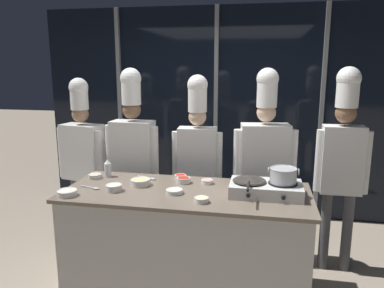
# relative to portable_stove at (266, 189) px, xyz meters

# --- Properties ---
(window_wall_back) EXTENTS (4.62, 0.09, 2.70)m
(window_wall_back) POSITION_rel_portable_stove_xyz_m (-0.65, 1.90, 0.36)
(window_wall_back) COLOR black
(window_wall_back) RESTS_ON ground_plane
(demo_counter) EXTENTS (2.06, 0.85, 0.94)m
(demo_counter) POSITION_rel_portable_stove_xyz_m (-0.65, -0.02, -0.52)
(demo_counter) COLOR beige
(demo_counter) RESTS_ON ground_plane
(portable_stove) EXTENTS (0.57, 0.36, 0.12)m
(portable_stove) POSITION_rel_portable_stove_xyz_m (0.00, 0.00, 0.00)
(portable_stove) COLOR silver
(portable_stove) RESTS_ON demo_counter
(frying_pan) EXTENTS (0.27, 0.47, 0.04)m
(frying_pan) POSITION_rel_portable_stove_xyz_m (-0.13, -0.01, 0.08)
(frying_pan) COLOR #38332D
(frying_pan) RESTS_ON portable_stove
(stock_pot) EXTENTS (0.24, 0.22, 0.12)m
(stock_pot) POSITION_rel_portable_stove_xyz_m (0.13, 0.00, 0.12)
(stock_pot) COLOR #B7BABF
(stock_pot) RESTS_ON portable_stove
(squeeze_bottle_clear) EXTENTS (0.07, 0.07, 0.17)m
(squeeze_bottle_clear) POSITION_rel_portable_stove_xyz_m (-1.46, 0.24, 0.02)
(squeeze_bottle_clear) COLOR white
(squeeze_bottle_clear) RESTS_ON demo_counter
(prep_bowl_chicken) EXTENTS (0.12, 0.12, 0.04)m
(prep_bowl_chicken) POSITION_rel_portable_stove_xyz_m (-1.56, 0.17, -0.03)
(prep_bowl_chicken) COLOR white
(prep_bowl_chicken) RESTS_ON demo_counter
(prep_bowl_bean_sprouts) EXTENTS (0.13, 0.13, 0.06)m
(prep_bowl_bean_sprouts) POSITION_rel_portable_stove_xyz_m (-1.25, -0.13, -0.02)
(prep_bowl_bean_sprouts) COLOR white
(prep_bowl_bean_sprouts) RESTS_ON demo_counter
(prep_bowl_garlic) EXTENTS (0.16, 0.16, 0.05)m
(prep_bowl_garlic) POSITION_rel_portable_stove_xyz_m (-1.57, -0.31, -0.03)
(prep_bowl_garlic) COLOR white
(prep_bowl_garlic) RESTS_ON demo_counter
(prep_bowl_onion) EXTENTS (0.14, 0.14, 0.04)m
(prep_bowl_onion) POSITION_rel_portable_stove_xyz_m (-0.73, -0.10, -0.03)
(prep_bowl_onion) COLOR white
(prep_bowl_onion) RESTS_ON demo_counter
(prep_bowl_ginger) EXTENTS (0.17, 0.17, 0.06)m
(prep_bowl_ginger) POSITION_rel_portable_stove_xyz_m (-1.08, 0.05, -0.02)
(prep_bowl_ginger) COLOR white
(prep_bowl_ginger) RESTS_ON demo_counter
(prep_bowl_chili_flakes) EXTENTS (0.13, 0.13, 0.05)m
(prep_bowl_chili_flakes) POSITION_rel_portable_stove_xyz_m (-0.72, 0.19, -0.03)
(prep_bowl_chili_flakes) COLOR white
(prep_bowl_chili_flakes) RESTS_ON demo_counter
(prep_bowl_bell_pepper) EXTENTS (0.11, 0.11, 0.04)m
(prep_bowl_bell_pepper) POSITION_rel_portable_stove_xyz_m (-0.78, 0.31, -0.03)
(prep_bowl_bell_pepper) COLOR white
(prep_bowl_bell_pepper) RESTS_ON demo_counter
(prep_bowl_noodles) EXTENTS (0.11, 0.11, 0.04)m
(prep_bowl_noodles) POSITION_rel_portable_stove_xyz_m (-0.48, -0.26, -0.03)
(prep_bowl_noodles) COLOR white
(prep_bowl_noodles) RESTS_ON demo_counter
(prep_bowl_shrimp) EXTENTS (0.11, 0.11, 0.04)m
(prep_bowl_shrimp) POSITION_rel_portable_stove_xyz_m (-0.51, 0.21, -0.03)
(prep_bowl_shrimp) COLOR white
(prep_bowl_shrimp) RESTS_ON demo_counter
(serving_spoon_slotted) EXTENTS (0.21, 0.11, 0.02)m
(serving_spoon_slotted) POSITION_rel_portable_stove_xyz_m (-1.05, 0.25, -0.05)
(serving_spoon_slotted) COLOR #B2B5BA
(serving_spoon_slotted) RESTS_ON demo_counter
(serving_spoon_solid) EXTENTS (0.20, 0.08, 0.02)m
(serving_spoon_solid) POSITION_rel_portable_stove_xyz_m (-1.44, -0.11, -0.05)
(serving_spoon_solid) COLOR #B2B5BA
(serving_spoon_solid) RESTS_ON demo_counter
(chef_head) EXTENTS (0.56, 0.30, 1.84)m
(chef_head) POSITION_rel_portable_stove_xyz_m (-1.96, 0.73, 0.05)
(chef_head) COLOR #4C4C51
(chef_head) RESTS_ON ground_plane
(chef_sous) EXTENTS (0.57, 0.24, 1.95)m
(chef_sous) POSITION_rel_portable_stove_xyz_m (-1.36, 0.66, 0.12)
(chef_sous) COLOR #2D3856
(chef_sous) RESTS_ON ground_plane
(chef_line) EXTENTS (0.51, 0.22, 1.88)m
(chef_line) POSITION_rel_portable_stove_xyz_m (-0.69, 0.71, 0.10)
(chef_line) COLOR #2D3856
(chef_line) RESTS_ON ground_plane
(chef_pastry) EXTENTS (0.62, 0.31, 1.95)m
(chef_pastry) POSITION_rel_portable_stove_xyz_m (-0.02, 0.73, 0.09)
(chef_pastry) COLOR #4C4C51
(chef_pastry) RESTS_ON ground_plane
(chef_apprentice) EXTENTS (0.49, 0.21, 1.96)m
(chef_apprentice) POSITION_rel_portable_stove_xyz_m (0.69, 0.63, 0.18)
(chef_apprentice) COLOR #4C4C51
(chef_apprentice) RESTS_ON ground_plane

